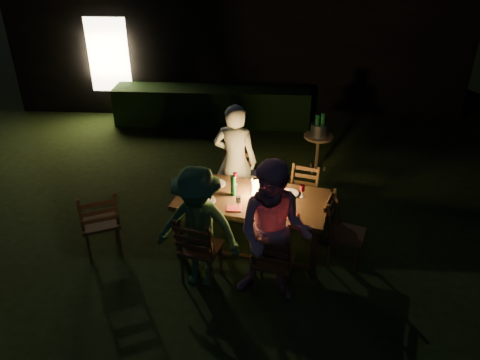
# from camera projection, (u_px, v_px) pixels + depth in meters

# --- Properties ---
(garden_envelope) EXTENTS (40.00, 40.00, 3.20)m
(garden_envelope) POSITION_uv_depth(u_px,v_px,m) (241.00, 28.00, 11.64)
(garden_envelope) COLOR black
(garden_envelope) RESTS_ON ground
(dining_table) EXTENTS (2.09, 1.32, 0.81)m
(dining_table) POSITION_uv_depth(u_px,v_px,m) (252.00, 203.00, 6.09)
(dining_table) COLOR #442516
(dining_table) RESTS_ON ground
(chair_near_left) EXTENTS (0.57, 0.59, 1.02)m
(chair_near_left) POSITION_uv_depth(u_px,v_px,m) (201.00, 259.00, 5.74)
(chair_near_left) COLOR #442516
(chair_near_left) RESTS_ON ground
(chair_near_right) EXTENTS (0.54, 0.57, 1.00)m
(chair_near_right) POSITION_uv_depth(u_px,v_px,m) (273.00, 272.00, 5.55)
(chair_near_right) COLOR #442516
(chair_near_right) RESTS_ON ground
(chair_far_left) EXTENTS (0.50, 0.53, 1.00)m
(chair_far_left) POSITION_uv_depth(u_px,v_px,m) (234.00, 196.00, 7.05)
(chair_far_left) COLOR #442516
(chair_far_left) RESTS_ON ground
(chair_far_right) EXTENTS (0.50, 0.52, 0.90)m
(chair_far_right) POSITION_uv_depth(u_px,v_px,m) (300.00, 207.00, 6.83)
(chair_far_right) COLOR #442516
(chair_far_right) RESTS_ON ground
(chair_end) EXTENTS (0.59, 0.57, 1.00)m
(chair_end) POSITION_uv_depth(u_px,v_px,m) (344.00, 244.00, 6.02)
(chair_end) COLOR #442516
(chair_end) RESTS_ON ground
(chair_spare) EXTENTS (0.65, 0.67, 1.07)m
(chair_spare) POSITION_uv_depth(u_px,v_px,m) (102.00, 233.00, 6.19)
(chair_spare) COLOR #442516
(chair_spare) RESTS_ON ground
(person_house_side) EXTENTS (0.71, 0.53, 1.75)m
(person_house_side) POSITION_uv_depth(u_px,v_px,m) (235.00, 161.00, 6.81)
(person_house_side) COLOR beige
(person_house_side) RESTS_ON ground
(person_opp_right) EXTENTS (0.98, 0.83, 1.78)m
(person_opp_right) POSITION_uv_depth(u_px,v_px,m) (274.00, 234.00, 5.22)
(person_opp_right) COLOR pink
(person_opp_right) RESTS_ON ground
(person_opp_left) EXTENTS (1.12, 0.78, 1.59)m
(person_opp_left) POSITION_uv_depth(u_px,v_px,m) (198.00, 229.00, 5.46)
(person_opp_left) COLOR #316335
(person_opp_left) RESTS_ON ground
(lantern) EXTENTS (0.16, 0.16, 0.35)m
(lantern) POSITION_uv_depth(u_px,v_px,m) (257.00, 186.00, 6.00)
(lantern) COLOR white
(lantern) RESTS_ON dining_table
(plate_far_left) EXTENTS (0.25, 0.25, 0.01)m
(plate_far_left) POSITION_uv_depth(u_px,v_px,m) (216.00, 184.00, 6.35)
(plate_far_left) COLOR white
(plate_far_left) RESTS_ON dining_table
(plate_near_left) EXTENTS (0.25, 0.25, 0.01)m
(plate_near_left) POSITION_uv_depth(u_px,v_px,m) (206.00, 200.00, 5.98)
(plate_near_left) COLOR white
(plate_near_left) RESTS_ON dining_table
(plate_far_right) EXTENTS (0.25, 0.25, 0.01)m
(plate_far_right) POSITION_uv_depth(u_px,v_px,m) (289.00, 193.00, 6.13)
(plate_far_right) COLOR white
(plate_far_right) RESTS_ON dining_table
(plate_near_right) EXTENTS (0.25, 0.25, 0.01)m
(plate_near_right) POSITION_uv_depth(u_px,v_px,m) (283.00, 211.00, 5.76)
(plate_near_right) COLOR white
(plate_near_right) RESTS_ON dining_table
(wineglass_a) EXTENTS (0.06, 0.06, 0.18)m
(wineglass_a) POSITION_uv_depth(u_px,v_px,m) (235.00, 179.00, 6.31)
(wineglass_a) COLOR #59070F
(wineglass_a) RESTS_ON dining_table
(wineglass_b) EXTENTS (0.06, 0.06, 0.18)m
(wineglass_b) POSITION_uv_depth(u_px,v_px,m) (196.00, 189.00, 6.07)
(wineglass_b) COLOR #59070F
(wineglass_b) RESTS_ON dining_table
(wineglass_c) EXTENTS (0.06, 0.06, 0.18)m
(wineglass_c) POSITION_uv_depth(u_px,v_px,m) (270.00, 206.00, 5.70)
(wineglass_c) COLOR #59070F
(wineglass_c) RESTS_ON dining_table
(wineglass_d) EXTENTS (0.06, 0.06, 0.18)m
(wineglass_d) POSITION_uv_depth(u_px,v_px,m) (302.00, 191.00, 6.02)
(wineglass_d) COLOR #59070F
(wineglass_d) RESTS_ON dining_table
(wineglass_e) EXTENTS (0.06, 0.06, 0.18)m
(wineglass_e) POSITION_uv_depth(u_px,v_px,m) (238.00, 203.00, 5.78)
(wineglass_e) COLOR silver
(wineglass_e) RESTS_ON dining_table
(bottle_table) EXTENTS (0.07, 0.07, 0.28)m
(bottle_table) POSITION_uv_depth(u_px,v_px,m) (233.00, 186.00, 6.04)
(bottle_table) COLOR #0F471E
(bottle_table) RESTS_ON dining_table
(napkin_left) EXTENTS (0.18, 0.14, 0.01)m
(napkin_left) POSITION_uv_depth(u_px,v_px,m) (234.00, 209.00, 5.81)
(napkin_left) COLOR red
(napkin_left) RESTS_ON dining_table
(napkin_right) EXTENTS (0.18, 0.14, 0.01)m
(napkin_right) POSITION_uv_depth(u_px,v_px,m) (290.00, 216.00, 5.67)
(napkin_right) COLOR red
(napkin_right) RESTS_ON dining_table
(phone) EXTENTS (0.14, 0.07, 0.01)m
(phone) POSITION_uv_depth(u_px,v_px,m) (199.00, 203.00, 5.93)
(phone) COLOR black
(phone) RESTS_ON dining_table
(side_table) EXTENTS (0.50, 0.50, 0.68)m
(side_table) POSITION_uv_depth(u_px,v_px,m) (318.00, 140.00, 8.13)
(side_table) COLOR brown
(side_table) RESTS_ON ground
(ice_bucket) EXTENTS (0.30, 0.30, 0.22)m
(ice_bucket) POSITION_uv_depth(u_px,v_px,m) (319.00, 130.00, 8.04)
(ice_bucket) COLOR #A5A8AD
(ice_bucket) RESTS_ON side_table
(bottle_bucket_a) EXTENTS (0.07, 0.07, 0.32)m
(bottle_bucket_a) POSITION_uv_depth(u_px,v_px,m) (317.00, 128.00, 7.98)
(bottle_bucket_a) COLOR #0F471E
(bottle_bucket_a) RESTS_ON side_table
(bottle_bucket_b) EXTENTS (0.07, 0.07, 0.32)m
(bottle_bucket_b) POSITION_uv_depth(u_px,v_px,m) (322.00, 126.00, 8.04)
(bottle_bucket_b) COLOR #0F471E
(bottle_bucket_b) RESTS_ON side_table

